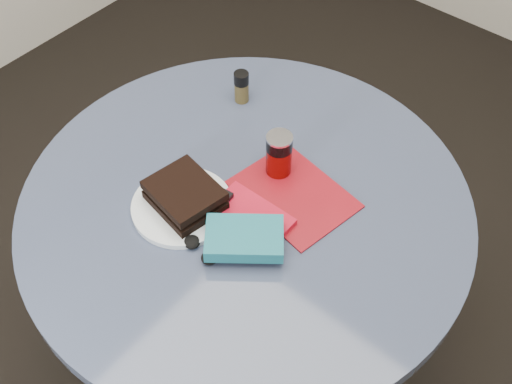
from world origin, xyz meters
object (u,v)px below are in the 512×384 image
Objects in this scene: soda_can at (279,155)px; headphones at (201,250)px; red_book at (249,218)px; plate at (182,206)px; table at (246,243)px; mp3_player at (215,202)px; sandwich at (185,195)px; pepper_grinder at (241,87)px; magazine at (293,194)px; novel at (244,238)px.

soda_can reaches higher than headphones.
red_book is at bearing 79.66° from headphones.
table is at bearing 49.72° from plate.
soda_can is (0.09, 0.22, 0.05)m from plate.
table is at bearing -91.11° from soda_can.
mp3_player is at bearing -118.17° from table.
red_book is (0.13, 0.06, -0.03)m from sandwich.
soda_can reaches higher than pepper_grinder.
pepper_grinder reaches higher than magazine.
table is 3.95× the size of magazine.
mp3_player is at bearing -101.37° from soda_can.
mp3_player is (-0.03, -0.17, -0.03)m from soda_can.
magazine is at bearing -25.65° from soda_can.
plate is 0.17m from novel.
red_book is 1.08× the size of novel.
mp3_player is at bearing -58.30° from pepper_grinder.
plate is at bearing -112.84° from soda_can.
pepper_grinder reaches higher than novel.
sandwich is at bearing 62.18° from plate.
soda_can is 1.18× the size of headphones.
plate is at bearing -121.50° from magazine.
magazine is at bearing 53.30° from mp3_player.
table is 0.25m from soda_can.
pepper_grinder reaches higher than sandwich.
mp3_player is 0.85× the size of headphones.
sandwich is 0.24m from magazine.
sandwich is at bearing -121.99° from magazine.
plate is 1.39× the size of novel.
table is 0.20m from magazine.
mp3_player is (0.06, 0.04, 0.02)m from plate.
plate is 2.36× the size of headphones.
novel is (0.08, -0.21, -0.02)m from soda_can.
novel is at bearing -69.31° from soda_can.
table is at bearing 91.01° from novel.
mp3_player is at bearing 123.16° from novel.
pepper_grinder is 1.07× the size of mp3_player.
table is 11.71× the size of pepper_grinder.
pepper_grinder is 0.34× the size of magazine.
pepper_grinder is (-0.13, 0.35, 0.04)m from plate.
sandwich is 0.37m from pepper_grinder.
plate is at bearing 151.72° from headphones.
headphones reaches higher than table.
headphones is (0.02, -0.28, -0.05)m from soda_can.
red_book is 0.08m from mp3_player.
novel reaches higher than headphones.
soda_can is 0.09m from magazine.
headphones is at bearing -92.13° from magazine.
red_book is at bearing -46.99° from pepper_grinder.
table is 5.82× the size of red_book.
mp3_player is at bearing 38.19° from plate.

